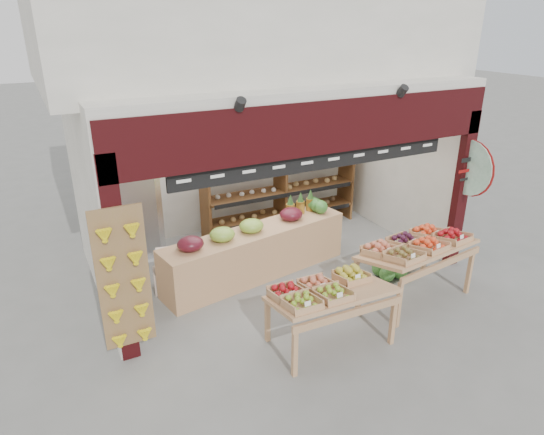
{
  "coord_description": "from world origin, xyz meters",
  "views": [
    {
      "loc": [
        -3.44,
        -6.32,
        3.98
      ],
      "look_at": [
        -0.3,
        -0.2,
        1.12
      ],
      "focal_mm": 32.0,
      "sensor_mm": 36.0,
      "label": 1
    }
  ],
  "objects_px": {
    "display_table_right": "(417,246)",
    "display_table_left": "(323,292)",
    "cardboard_stack": "(184,273)",
    "mid_counter": "(256,251)",
    "watermelon_pile": "(390,264)",
    "refrigerator": "(134,203)",
    "back_shelving": "(281,171)"
  },
  "relations": [
    {
      "from": "display_table_right",
      "to": "watermelon_pile",
      "type": "bearing_deg",
      "value": 76.91
    },
    {
      "from": "cardboard_stack",
      "to": "watermelon_pile",
      "type": "relative_size",
      "value": 1.53
    },
    {
      "from": "cardboard_stack",
      "to": "mid_counter",
      "type": "bearing_deg",
      "value": -8.95
    },
    {
      "from": "display_table_left",
      "to": "back_shelving",
      "type": "bearing_deg",
      "value": 70.2
    },
    {
      "from": "back_shelving",
      "to": "cardboard_stack",
      "type": "distance_m",
      "value": 2.93
    },
    {
      "from": "back_shelving",
      "to": "display_table_right",
      "type": "relative_size",
      "value": 1.75
    },
    {
      "from": "mid_counter",
      "to": "display_table_right",
      "type": "distance_m",
      "value": 2.52
    },
    {
      "from": "refrigerator",
      "to": "watermelon_pile",
      "type": "xyz_separation_m",
      "value": [
        3.54,
        -2.7,
        -0.78
      ]
    },
    {
      "from": "watermelon_pile",
      "to": "display_table_right",
      "type": "bearing_deg",
      "value": -103.09
    },
    {
      "from": "refrigerator",
      "to": "mid_counter",
      "type": "relative_size",
      "value": 0.58
    },
    {
      "from": "back_shelving",
      "to": "cardboard_stack",
      "type": "xyz_separation_m",
      "value": [
        -2.42,
        -1.32,
        -0.98
      ]
    },
    {
      "from": "display_table_right",
      "to": "watermelon_pile",
      "type": "relative_size",
      "value": 2.62
    },
    {
      "from": "display_table_left",
      "to": "watermelon_pile",
      "type": "distance_m",
      "value": 2.36
    },
    {
      "from": "cardboard_stack",
      "to": "refrigerator",
      "type": "bearing_deg",
      "value": 103.32
    },
    {
      "from": "back_shelving",
      "to": "watermelon_pile",
      "type": "height_order",
      "value": "back_shelving"
    },
    {
      "from": "mid_counter",
      "to": "display_table_left",
      "type": "distance_m",
      "value": 2.06
    },
    {
      "from": "back_shelving",
      "to": "display_table_right",
      "type": "bearing_deg",
      "value": -79.58
    },
    {
      "from": "mid_counter",
      "to": "refrigerator",
      "type": "bearing_deg",
      "value": 131.57
    },
    {
      "from": "back_shelving",
      "to": "watermelon_pile",
      "type": "distance_m",
      "value": 2.79
    },
    {
      "from": "refrigerator",
      "to": "cardboard_stack",
      "type": "height_order",
      "value": "refrigerator"
    },
    {
      "from": "display_table_right",
      "to": "display_table_left",
      "type": "bearing_deg",
      "value": -169.24
    },
    {
      "from": "cardboard_stack",
      "to": "mid_counter",
      "type": "height_order",
      "value": "mid_counter"
    },
    {
      "from": "refrigerator",
      "to": "cardboard_stack",
      "type": "bearing_deg",
      "value": -84.45
    },
    {
      "from": "cardboard_stack",
      "to": "mid_counter",
      "type": "xyz_separation_m",
      "value": [
        1.17,
        -0.18,
        0.2
      ]
    },
    {
      "from": "mid_counter",
      "to": "display_table_right",
      "type": "relative_size",
      "value": 1.83
    },
    {
      "from": "cardboard_stack",
      "to": "display_table_left",
      "type": "relative_size",
      "value": 0.67
    },
    {
      "from": "mid_counter",
      "to": "back_shelving",
      "type": "bearing_deg",
      "value": 50.2
    },
    {
      "from": "mid_counter",
      "to": "display_table_left",
      "type": "xyz_separation_m",
      "value": [
        -0.02,
        -2.03,
        0.32
      ]
    },
    {
      "from": "back_shelving",
      "to": "cardboard_stack",
      "type": "bearing_deg",
      "value": -151.42
    },
    {
      "from": "cardboard_stack",
      "to": "display_table_right",
      "type": "height_order",
      "value": "display_table_right"
    },
    {
      "from": "cardboard_stack",
      "to": "display_table_right",
      "type": "distance_m",
      "value": 3.59
    },
    {
      "from": "mid_counter",
      "to": "watermelon_pile",
      "type": "relative_size",
      "value": 4.8
    }
  ]
}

